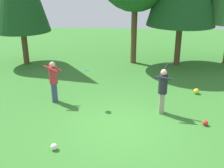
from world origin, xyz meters
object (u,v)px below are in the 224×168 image
ball_white (54,147)px  ball_yellow (196,91)px  frisbee (86,70)px  person_thrower (163,87)px  person_catcher (53,78)px  ball_red (205,123)px

ball_white → ball_yellow: bearing=41.4°
ball_white → frisbee: bearing=80.3°
frisbee → person_thrower: bearing=-10.0°
person_thrower → person_catcher: size_ratio=1.12×
ball_yellow → person_thrower: bearing=-132.0°
person_catcher → person_thrower: bearing=0.6°
ball_yellow → ball_red: (-0.32, -2.88, -0.03)m
frisbee → ball_yellow: size_ratio=1.49×
person_thrower → person_catcher: (-4.38, 0.79, -0.02)m
person_thrower → frisbee: bearing=-0.0°
ball_yellow → ball_white: size_ratio=1.18×
person_catcher → ball_white: size_ratio=8.30×
ball_red → ball_white: bearing=-160.3°
person_catcher → ball_red: bearing=-5.3°
person_thrower → frisbee: person_thrower is taller
person_thrower → ball_white: bearing=47.3°
person_catcher → ball_white: 3.70m
ball_red → ball_white: size_ratio=0.93×
person_thrower → frisbee: (-2.98, 0.52, 0.44)m
person_catcher → frisbee: size_ratio=4.71×
frisbee → ball_red: 4.87m
person_catcher → ball_red: 6.15m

